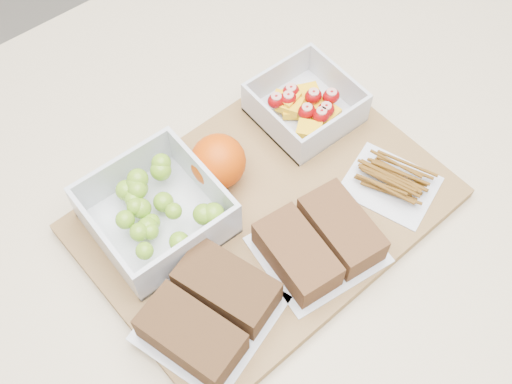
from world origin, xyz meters
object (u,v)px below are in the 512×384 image
grape_container (156,210)px  orange (218,161)px  sandwich_bag_center (319,242)px  pretzel_bag (392,180)px  sandwich_bag_left (209,311)px  fruit_container (305,106)px  cutting_board (265,211)px

grape_container → orange: bearing=3.3°
sandwich_bag_center → orange: bearing=100.5°
pretzel_bag → sandwich_bag_left: bearing=180.0°
sandwich_bag_left → fruit_container: bearing=29.5°
sandwich_bag_left → pretzel_bag: (0.27, -0.00, -0.01)m
sandwich_bag_left → pretzel_bag: sandwich_bag_left is taller
orange → pretzel_bag: size_ratio=0.52×
cutting_board → pretzel_bag: bearing=-29.7°
fruit_container → sandwich_bag_center: bearing=-126.2°
sandwich_bag_center → pretzel_bag: 0.13m
cutting_board → sandwich_bag_center: size_ratio=2.88×
grape_container → sandwich_bag_left: size_ratio=0.83×
cutting_board → orange: orange is taller
pretzel_bag → sandwich_bag_center: bearing=-175.2°
grape_container → sandwich_bag_center: 0.19m
sandwich_bag_left → pretzel_bag: size_ratio=1.32×
grape_container → sandwich_bag_center: (0.12, -0.15, -0.01)m
grape_container → pretzel_bag: grape_container is taller
grape_container → pretzel_bag: 0.28m
pretzel_bag → fruit_container: bearing=94.1°
orange → fruit_container: bearing=3.1°
fruit_container → sandwich_bag_center: 0.20m
cutting_board → fruit_container: (0.13, 0.08, 0.03)m
cutting_board → fruit_container: fruit_container is taller
orange → sandwich_bag_center: orange is taller
pretzel_bag → cutting_board: bearing=152.8°
cutting_board → pretzel_bag: (0.14, -0.07, 0.02)m
sandwich_bag_center → fruit_container: bearing=53.8°
grape_container → fruit_container: (0.24, 0.01, -0.01)m
orange → sandwich_bag_center: 0.16m
grape_container → pretzel_bag: (0.25, -0.14, -0.01)m
pretzel_bag → grape_container: bearing=151.4°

